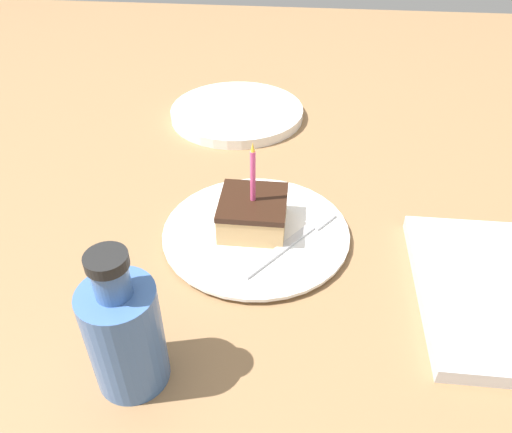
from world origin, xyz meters
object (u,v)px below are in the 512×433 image
at_px(plate, 256,233).
at_px(cake_slice, 255,213).
at_px(side_plate, 237,113).
at_px(marble_board, 503,293).
at_px(bottle, 125,333).
at_px(fork, 297,237).

height_order(plate, cake_slice, cake_slice).
relative_size(plate, side_plate, 1.00).
distance_m(cake_slice, side_plate, 0.38).
xyz_separation_m(cake_slice, marble_board, (0.10, 0.32, -0.03)).
height_order(plate, marble_board, marble_board).
xyz_separation_m(plate, side_plate, (-0.37, -0.08, 0.00)).
relative_size(plate, bottle, 1.54).
relative_size(plate, fork, 1.70).
bearing_deg(cake_slice, side_plate, -168.33).
xyz_separation_m(fork, marble_board, (0.07, 0.26, -0.01)).
distance_m(plate, side_plate, 0.38).
bearing_deg(marble_board, fork, -105.60).
bearing_deg(plate, fork, 76.41).
bearing_deg(side_plate, plate, 11.84).
xyz_separation_m(fork, bottle, (0.23, -0.17, 0.05)).
xyz_separation_m(bottle, side_plate, (-0.62, 0.03, -0.06)).
height_order(fork, marble_board, marble_board).
xyz_separation_m(plate, cake_slice, (-0.01, -0.00, 0.03)).
xyz_separation_m(cake_slice, side_plate, (-0.37, -0.08, -0.03)).
xyz_separation_m(cake_slice, bottle, (0.25, -0.10, 0.03)).
bearing_deg(marble_board, plate, -105.23).
bearing_deg(plate, marble_board, 74.77).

